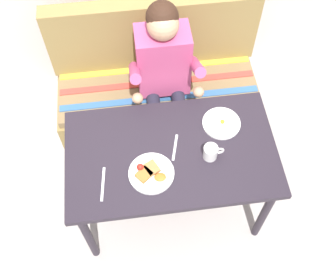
% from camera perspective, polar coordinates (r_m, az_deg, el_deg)
% --- Properties ---
extents(ground_plane, '(8.00, 8.00, 0.00)m').
position_cam_1_polar(ground_plane, '(3.03, 0.37, -9.73)').
color(ground_plane, '#AAA29D').
extents(table, '(1.20, 0.70, 0.73)m').
position_cam_1_polar(table, '(2.44, 0.45, -3.85)').
color(table, black).
rests_on(table, ground).
extents(couch, '(1.44, 0.56, 1.00)m').
position_cam_1_polar(couch, '(3.13, -1.46, 5.59)').
color(couch, olive).
rests_on(couch, ground).
extents(person, '(0.45, 0.61, 1.21)m').
position_cam_1_polar(person, '(2.70, -0.49, 8.14)').
color(person, '#B74573').
rests_on(person, ground).
extents(plate_breakfast, '(0.25, 0.25, 0.05)m').
position_cam_1_polar(plate_breakfast, '(2.30, -2.36, -5.79)').
color(plate_breakfast, white).
rests_on(plate_breakfast, table).
extents(plate_eggs, '(0.22, 0.22, 0.04)m').
position_cam_1_polar(plate_eggs, '(2.48, 7.27, 1.00)').
color(plate_eggs, white).
rests_on(plate_eggs, table).
extents(coffee_mug, '(0.12, 0.08, 0.09)m').
position_cam_1_polar(coffee_mug, '(2.33, 5.85, -2.92)').
color(coffee_mug, white).
rests_on(coffee_mug, table).
extents(fork, '(0.06, 0.17, 0.00)m').
position_cam_1_polar(fork, '(2.38, 0.95, -2.32)').
color(fork, silver).
rests_on(fork, table).
extents(knife, '(0.04, 0.20, 0.00)m').
position_cam_1_polar(knife, '(2.30, -8.84, -7.20)').
color(knife, silver).
rests_on(knife, table).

